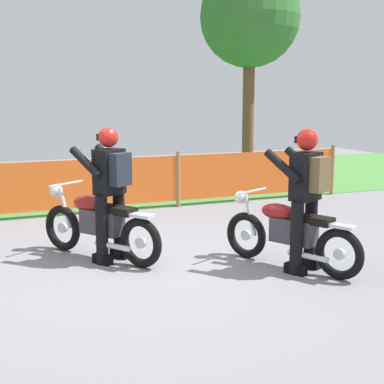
{
  "coord_description": "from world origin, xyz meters",
  "views": [
    {
      "loc": [
        -1.94,
        -6.28,
        2.06
      ],
      "look_at": [
        0.62,
        -0.15,
        0.9
      ],
      "focal_mm": 51.57,
      "sensor_mm": 36.0,
      "label": 1
    }
  ],
  "objects_px": {
    "motorcycle_lead": "(289,233)",
    "rider_trailing": "(110,187)",
    "motorcycle_trailing": "(98,224)",
    "rider_lead": "(306,192)"
  },
  "relations": [
    {
      "from": "motorcycle_lead",
      "to": "rider_trailing",
      "type": "distance_m",
      "value": 2.26
    },
    {
      "from": "motorcycle_trailing",
      "to": "rider_trailing",
      "type": "xyz_separation_m",
      "value": [
        0.12,
        -0.18,
        0.5
      ]
    },
    {
      "from": "motorcycle_trailing",
      "to": "motorcycle_lead",
      "type": "bearing_deg",
      "value": -155.37
    },
    {
      "from": "motorcycle_lead",
      "to": "motorcycle_trailing",
      "type": "xyz_separation_m",
      "value": [
        -2.03,
        1.27,
        0.02
      ]
    },
    {
      "from": "rider_trailing",
      "to": "motorcycle_trailing",
      "type": "bearing_deg",
      "value": 0.51
    },
    {
      "from": "motorcycle_lead",
      "to": "rider_lead",
      "type": "distance_m",
      "value": 0.56
    },
    {
      "from": "motorcycle_lead",
      "to": "rider_lead",
      "type": "height_order",
      "value": "rider_lead"
    },
    {
      "from": "motorcycle_trailing",
      "to": "rider_lead",
      "type": "xyz_separation_m",
      "value": [
        2.12,
        -1.46,
        0.5
      ]
    },
    {
      "from": "rider_lead",
      "to": "rider_trailing",
      "type": "bearing_deg",
      "value": 31.65
    },
    {
      "from": "motorcycle_lead",
      "to": "rider_trailing",
      "type": "relative_size",
      "value": 1.04
    }
  ]
}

